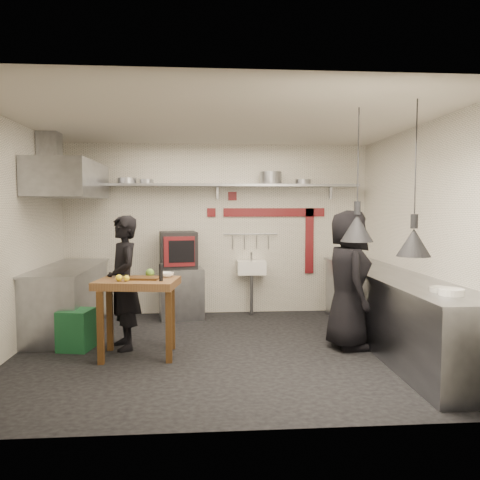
{
  "coord_description": "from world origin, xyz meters",
  "views": [
    {
      "loc": [
        -0.21,
        -5.67,
        1.76
      ],
      "look_at": [
        0.24,
        0.3,
        1.35
      ],
      "focal_mm": 35.0,
      "sensor_mm": 36.0,
      "label": 1
    }
  ],
  "objects": [
    {
      "name": "floor",
      "position": [
        0.0,
        0.0,
        0.0
      ],
      "size": [
        5.0,
        5.0,
        0.0
      ],
      "primitive_type": "plane",
      "color": "black",
      "rests_on": "ground"
    },
    {
      "name": "ceiling",
      "position": [
        0.0,
        0.0,
        2.8
      ],
      "size": [
        5.0,
        5.0,
        0.0
      ],
      "primitive_type": "plane",
      "color": "beige",
      "rests_on": "floor"
    },
    {
      "name": "wall_back",
      "position": [
        0.0,
        2.1,
        1.4
      ],
      "size": [
        5.0,
        0.04,
        2.8
      ],
      "primitive_type": "cube",
      "color": "silver",
      "rests_on": "floor"
    },
    {
      "name": "wall_front",
      "position": [
        0.0,
        -2.1,
        1.4
      ],
      "size": [
        5.0,
        0.04,
        2.8
      ],
      "primitive_type": "cube",
      "color": "silver",
      "rests_on": "floor"
    },
    {
      "name": "wall_left",
      "position": [
        -2.5,
        0.0,
        1.4
      ],
      "size": [
        0.04,
        4.2,
        2.8
      ],
      "primitive_type": "cube",
      "color": "silver",
      "rests_on": "floor"
    },
    {
      "name": "wall_right",
      "position": [
        2.5,
        0.0,
        1.4
      ],
      "size": [
        0.04,
        4.2,
        2.8
      ],
      "primitive_type": "cube",
      "color": "silver",
      "rests_on": "floor"
    },
    {
      "name": "red_band_horiz",
      "position": [
        0.95,
        2.08,
        1.68
      ],
      "size": [
        1.7,
        0.02,
        0.14
      ],
      "primitive_type": "cube",
      "color": "maroon",
      "rests_on": "wall_back"
    },
    {
      "name": "red_band_vert",
      "position": [
        1.55,
        2.08,
        1.2
      ],
      "size": [
        0.14,
        0.02,
        1.1
      ],
      "primitive_type": "cube",
      "color": "maroon",
      "rests_on": "wall_back"
    },
    {
      "name": "red_tile_a",
      "position": [
        0.25,
        2.08,
        1.95
      ],
      "size": [
        0.14,
        0.02,
        0.14
      ],
      "primitive_type": "cube",
      "color": "maroon",
      "rests_on": "wall_back"
    },
    {
      "name": "red_tile_b",
      "position": [
        -0.1,
        2.08,
        1.68
      ],
      "size": [
        0.14,
        0.02,
        0.14
      ],
      "primitive_type": "cube",
      "color": "maroon",
      "rests_on": "wall_back"
    },
    {
      "name": "back_shelf",
      "position": [
        0.0,
        1.92,
        2.12
      ],
      "size": [
        4.6,
        0.34,
        0.04
      ],
      "primitive_type": "cube",
      "color": "gray",
      "rests_on": "wall_back"
    },
    {
      "name": "shelf_bracket_left",
      "position": [
        -1.9,
        2.07,
        2.02
      ],
      "size": [
        0.04,
        0.06,
        0.24
      ],
      "primitive_type": "cube",
      "color": "gray",
      "rests_on": "wall_back"
    },
    {
      "name": "shelf_bracket_mid",
      "position": [
        0.0,
        2.07,
        2.02
      ],
      "size": [
        0.04,
        0.06,
        0.24
      ],
      "primitive_type": "cube",
      "color": "gray",
      "rests_on": "wall_back"
    },
    {
      "name": "shelf_bracket_right",
      "position": [
        1.9,
        2.07,
        2.02
      ],
      "size": [
        0.04,
        0.06,
        0.24
      ],
      "primitive_type": "cube",
      "color": "gray",
      "rests_on": "wall_back"
    },
    {
      "name": "pan_far_left",
      "position": [
        -1.44,
        1.92,
        2.19
      ],
      "size": [
        0.37,
        0.37,
        0.09
      ],
      "primitive_type": "cylinder",
      "rotation": [
        0.0,
        0.0,
        -0.3
      ],
      "color": "gray",
      "rests_on": "back_shelf"
    },
    {
      "name": "pan_mid_left",
      "position": [
        -1.13,
        1.92,
        2.18
      ],
      "size": [
        0.28,
        0.28,
        0.07
      ],
      "primitive_type": "cylinder",
      "rotation": [
        0.0,
        0.0,
        0.42
      ],
      "color": "gray",
      "rests_on": "back_shelf"
    },
    {
      "name": "stock_pot",
      "position": [
        0.87,
        1.92,
        2.24
      ],
      "size": [
        0.43,
        0.43,
        0.2
      ],
      "primitive_type": "cylinder",
      "rotation": [
        0.0,
        0.0,
        0.27
      ],
      "color": "gray",
      "rests_on": "back_shelf"
    },
    {
      "name": "pan_right",
      "position": [
        1.4,
        1.92,
        2.18
      ],
      "size": [
        0.29,
        0.29,
        0.08
      ],
      "primitive_type": "cylinder",
      "rotation": [
        0.0,
        0.0,
        0.17
      ],
      "color": "gray",
      "rests_on": "back_shelf"
    },
    {
      "name": "oven_stand",
      "position": [
        -0.59,
        1.78,
        0.4
      ],
      "size": [
        0.75,
        0.7,
        0.8
      ],
      "primitive_type": "cube",
      "rotation": [
        0.0,
        0.0,
        0.15
      ],
      "color": "gray",
      "rests_on": "floor"
    },
    {
      "name": "combi_oven",
      "position": [
        -0.63,
        1.78,
        1.09
      ],
      "size": [
        0.64,
        0.6,
        0.58
      ],
      "primitive_type": "cube",
      "rotation": [
        0.0,
        0.0,
        0.15
      ],
      "color": "black",
      "rests_on": "oven_stand"
    },
    {
      "name": "oven_door",
      "position": [
        -0.6,
        1.5,
        1.09
      ],
      "size": [
        0.47,
        0.1,
        0.46
      ],
      "primitive_type": "cube",
      "rotation": [
        0.0,
        0.0,
        0.15
      ],
      "color": "maroon",
      "rests_on": "combi_oven"
    },
    {
      "name": "oven_glass",
      "position": [
        -0.57,
        1.49,
        1.09
      ],
      "size": [
        0.39,
        0.08,
        0.34
      ],
      "primitive_type": "cube",
      "rotation": [
        0.0,
        0.0,
        0.15
      ],
      "color": "black",
      "rests_on": "oven_door"
    },
    {
      "name": "hand_sink",
      "position": [
        0.55,
        1.92,
        0.78
      ],
      "size": [
        0.46,
        0.34,
        0.22
      ],
      "primitive_type": "cube",
      "color": "white",
      "rests_on": "wall_back"
    },
    {
      "name": "sink_tap",
      "position": [
        0.55,
        1.92,
        0.96
      ],
      "size": [
        0.03,
        0.03,
        0.14
      ],
      "primitive_type": "cylinder",
      "color": "gray",
      "rests_on": "hand_sink"
    },
    {
      "name": "sink_drain",
      "position": [
        0.55,
        1.88,
        0.34
      ],
      "size": [
        0.06,
        0.06,
        0.66
      ],
      "primitive_type": "cylinder",
      "color": "gray",
      "rests_on": "floor"
    },
    {
      "name": "utensil_rail",
      "position": [
        0.55,
        2.06,
        1.32
      ],
      "size": [
        0.9,
        0.02,
        0.02
      ],
      "primitive_type": "cylinder",
      "rotation": [
        0.0,
        1.57,
        0.0
      ],
      "color": "gray",
      "rests_on": "wall_back"
    },
    {
      "name": "counter_right",
      "position": [
        2.15,
        0.0,
        0.45
      ],
      "size": [
        0.7,
        3.8,
        0.9
      ],
      "primitive_type": "cube",
      "color": "gray",
      "rests_on": "floor"
    },
    {
      "name": "counter_right_top",
      "position": [
        2.15,
        0.0,
        0.92
      ],
      "size": [
        0.76,
        3.9,
        0.03
      ],
      "primitive_type": "cube",
      "color": "gray",
      "rests_on": "counter_right"
    },
    {
      "name": "plate_stack",
      "position": [
        2.12,
        -1.45,
        0.96
      ],
      "size": [
        0.25,
        0.25,
        0.07
      ],
      "primitive_type": "cylinder",
      "rotation": [
        0.0,
        0.0,
        -0.1
      ],
      "color": "white",
      "rests_on": "counter_right_top"
    },
    {
      "name": "small_bowl_right",
      "position": [
        2.1,
        -1.26,
        0.96
      ],
      "size": [
        0.23,
        0.23,
        0.05
      ],
      "primitive_type": "cylinder",
      "rotation": [
        0.0,
        0.0,
        -0.2
      ],
      "color": "white",
      "rests_on": "counter_right_top"
    },
    {
      "name": "counter_left",
      "position": [
        -2.15,
        1.05,
        0.45
      ],
      "size": [
        0.7,
        1.9,
        0.9
      ],
      "primitive_type": "cube",
      "color": "gray",
      "rests_on": "floor"
    },
    {
      "name": "counter_left_top",
      "position": [
        -2.15,
        1.05,
        0.92
      ],
      "size": [
        0.76,
        2.0,
        0.03
      ],
      "primitive_type": "cube",
      "color": "gray",
      "rests_on": "counter_left"
    },
    {
      "name": "extractor_hood",
      "position": [
        -2.1,
        1.05,
        2.15
      ],
      "size": [
        0.78,
        1.6,
        0.5
      ],
      "primitive_type": "cube",
      "color": "gray",
      "rests_on": "ceiling"
    },
    {
      "name": "hood_duct",
      "position": [
        -2.35,
        1.05,
        2.55
      ],
      "size": [
        0.28,
        0.28,
        0.5
      ],
      "primitive_type": "cube",
      "color": "gray",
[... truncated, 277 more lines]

